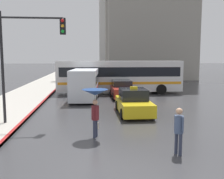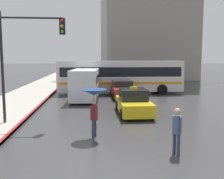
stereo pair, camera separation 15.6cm
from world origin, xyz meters
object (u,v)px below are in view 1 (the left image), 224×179
(pedestrian_man, at_px, (179,127))
(taxi, at_px, (133,103))
(pedestrian_with_umbrella, at_px, (95,98))
(sedan_red, at_px, (122,89))
(monument_cross, at_px, (102,4))
(city_bus, at_px, (119,75))
(traffic_light, at_px, (27,48))
(ambulance_van, at_px, (85,83))

(pedestrian_man, bearing_deg, taxi, 162.40)
(pedestrian_man, bearing_deg, pedestrian_with_umbrella, -150.11)
(taxi, xyz_separation_m, pedestrian_with_umbrella, (-2.46, -4.56, 1.02))
(taxi, height_order, sedan_red, taxi)
(taxi, distance_m, monument_cross, 28.85)
(city_bus, distance_m, pedestrian_with_umbrella, 14.16)
(sedan_red, distance_m, traffic_light, 11.25)
(traffic_light, bearing_deg, sedan_red, 56.80)
(city_bus, bearing_deg, pedestrian_with_umbrella, 169.33)
(pedestrian_with_umbrella, xyz_separation_m, monument_cross, (1.98, 31.20, 10.05))
(sedan_red, relative_size, pedestrian_man, 2.82)
(taxi, height_order, pedestrian_with_umbrella, pedestrian_with_umbrella)
(ambulance_van, bearing_deg, monument_cross, -92.47)
(pedestrian_with_umbrella, xyz_separation_m, traffic_light, (-3.27, 2.44, 2.22))
(pedestrian_with_umbrella, bearing_deg, pedestrian_man, -105.27)
(ambulance_van, xyz_separation_m, pedestrian_with_umbrella, (0.57, -10.04, 0.33))
(ambulance_van, bearing_deg, pedestrian_with_umbrella, 97.70)
(ambulance_van, relative_size, monument_cross, 0.25)
(ambulance_van, bearing_deg, pedestrian_man, 109.96)
(pedestrian_man, height_order, monument_cross, monument_cross)
(sedan_red, bearing_deg, pedestrian_man, 90.99)
(sedan_red, height_order, pedestrian_with_umbrella, pedestrian_with_umbrella)
(pedestrian_man, bearing_deg, ambulance_van, 174.56)
(ambulance_van, xyz_separation_m, city_bus, (3.25, 3.87, 0.36))
(monument_cross, bearing_deg, pedestrian_man, -88.50)
(taxi, distance_m, sedan_red, 6.90)
(taxi, xyz_separation_m, ambulance_van, (-3.03, 5.48, 0.69))
(traffic_light, bearing_deg, pedestrian_with_umbrella, -36.67)
(sedan_red, xyz_separation_m, traffic_light, (-5.90, -9.01, 3.25))
(taxi, xyz_separation_m, traffic_light, (-5.73, -2.12, 3.23))
(city_bus, height_order, pedestrian_man, city_bus)
(city_bus, distance_m, pedestrian_man, 16.25)
(city_bus, relative_size, monument_cross, 0.57)
(city_bus, relative_size, pedestrian_man, 6.97)
(city_bus, xyz_separation_m, monument_cross, (-0.69, 17.29, 10.02))
(pedestrian_with_umbrella, distance_m, traffic_light, 4.64)
(pedestrian_with_umbrella, height_order, monument_cross, monument_cross)
(taxi, xyz_separation_m, sedan_red, (0.17, 6.89, -0.01))
(taxi, height_order, pedestrian_man, pedestrian_man)
(ambulance_van, distance_m, city_bus, 5.06)
(city_bus, xyz_separation_m, pedestrian_man, (0.19, -16.24, -0.73))
(taxi, distance_m, traffic_light, 6.91)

